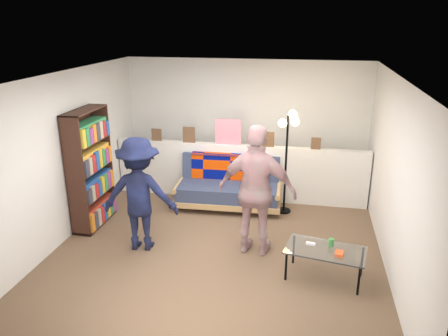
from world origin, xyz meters
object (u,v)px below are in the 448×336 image
at_px(futon_sofa, 230,186).
at_px(person_right, 257,191).
at_px(bookshelf, 90,173).
at_px(floor_lamp, 288,142).
at_px(coffee_table, 326,251).
at_px(person_left, 140,194).

height_order(futon_sofa, person_right, person_right).
bearing_deg(bookshelf, person_right, -8.71).
bearing_deg(person_right, floor_lamp, -95.40).
bearing_deg(coffee_table, bookshelf, 165.90).
distance_m(futon_sofa, floor_lamp, 1.29).
distance_m(bookshelf, person_left, 1.17).
height_order(bookshelf, person_left, bookshelf).
height_order(floor_lamp, person_right, person_right).
bearing_deg(person_left, person_right, -179.86).
distance_m(bookshelf, coffee_table, 3.68).
relative_size(futon_sofa, bookshelf, 1.00).
distance_m(bookshelf, person_right, 2.65).
xyz_separation_m(futon_sofa, person_left, (-0.96, -1.65, 0.45)).
bearing_deg(person_left, bookshelf, -35.01).
relative_size(floor_lamp, person_left, 1.07).
bearing_deg(person_left, floor_lamp, -145.97).
distance_m(coffee_table, floor_lamp, 2.18).
bearing_deg(floor_lamp, coffee_table, -72.54).
xyz_separation_m(floor_lamp, person_right, (-0.32, -1.43, -0.31)).
distance_m(futon_sofa, bookshelf, 2.30).
xyz_separation_m(person_left, person_right, (1.59, 0.17, 0.10)).
height_order(bookshelf, coffee_table, bookshelf).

